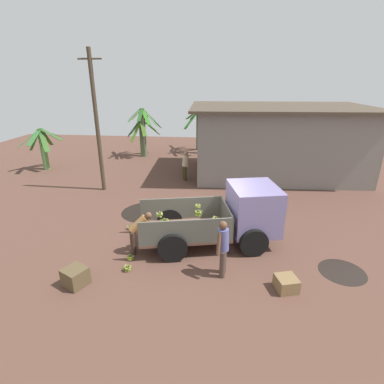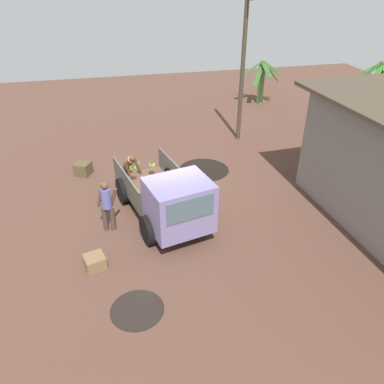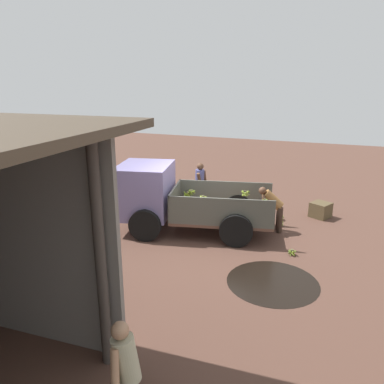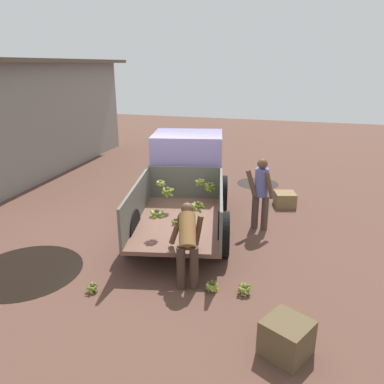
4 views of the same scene
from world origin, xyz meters
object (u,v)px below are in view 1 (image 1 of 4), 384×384
at_px(person_bystander_near_shed, 185,164).
at_px(banana_bunch_on_ground_0, 130,227).
at_px(cargo_truck, 238,213).
at_px(utility_pole, 97,123).
at_px(person_worker_loading, 139,230).
at_px(banana_bunch_on_ground_1, 130,257).
at_px(wooden_crate_1, 286,284).
at_px(banana_bunch_on_ground_2, 127,268).
at_px(wooden_crate_0, 76,277).
at_px(person_foreground_visitor, 223,246).

distance_m(person_bystander_near_shed, banana_bunch_on_ground_0, 5.87).
distance_m(cargo_truck, utility_pole, 7.83).
relative_size(utility_pole, person_bystander_near_shed, 4.04).
xyz_separation_m(cargo_truck, person_worker_loading, (-3.01, -0.98, -0.23)).
bearing_deg(banana_bunch_on_ground_1, wooden_crate_1, -11.37).
relative_size(banana_bunch_on_ground_2, wooden_crate_0, 0.44).
xyz_separation_m(cargo_truck, wooden_crate_1, (1.16, -2.33, -0.82)).
xyz_separation_m(cargo_truck, banana_bunch_on_ground_0, (-3.76, 0.40, -0.91)).
bearing_deg(person_worker_loading, cargo_truck, 0.29).
height_order(cargo_truck, person_worker_loading, cargo_truck).
height_order(utility_pole, banana_bunch_on_ground_2, utility_pole).
relative_size(cargo_truck, wooden_crate_0, 8.53).
distance_m(banana_bunch_on_ground_2, wooden_crate_0, 1.36).
xyz_separation_m(cargo_truck, wooden_crate_0, (-4.25, -2.69, -0.76)).
xyz_separation_m(person_worker_loading, banana_bunch_on_ground_2, (-0.10, -0.99, -0.67)).
bearing_deg(cargo_truck, person_bystander_near_shed, 99.42).
bearing_deg(utility_pole, banana_bunch_on_ground_2, -63.47).
height_order(wooden_crate_0, wooden_crate_1, wooden_crate_0).
distance_m(person_worker_loading, banana_bunch_on_ground_0, 1.72).
relative_size(cargo_truck, wooden_crate_1, 9.03).
bearing_deg(utility_pole, banana_bunch_on_ground_0, -57.46).
relative_size(banana_bunch_on_ground_0, banana_bunch_on_ground_1, 0.92).
bearing_deg(wooden_crate_0, banana_bunch_on_ground_1, 49.09).
relative_size(person_foreground_visitor, wooden_crate_1, 3.17).
xyz_separation_m(banana_bunch_on_ground_2, wooden_crate_1, (4.27, -0.35, 0.08)).
bearing_deg(banana_bunch_on_ground_0, person_bystander_near_shed, 77.33).
bearing_deg(wooden_crate_1, banana_bunch_on_ground_1, 168.63).
relative_size(banana_bunch_on_ground_0, wooden_crate_0, 0.37).
height_order(banana_bunch_on_ground_1, wooden_crate_1, wooden_crate_1).
bearing_deg(banana_bunch_on_ground_0, utility_pole, 122.54).
height_order(banana_bunch_on_ground_0, banana_bunch_on_ground_2, banana_bunch_on_ground_2).
bearing_deg(person_bystander_near_shed, banana_bunch_on_ground_0, -128.41).
xyz_separation_m(person_bystander_near_shed, banana_bunch_on_ground_1, (-0.69, -7.54, -0.76)).
height_order(cargo_truck, wooden_crate_1, cargo_truck).
relative_size(utility_pole, banana_bunch_on_ground_0, 30.93).
relative_size(utility_pole, banana_bunch_on_ground_1, 28.45).
bearing_deg(banana_bunch_on_ground_1, person_foreground_visitor, -8.69).
relative_size(person_bystander_near_shed, wooden_crate_1, 3.02).
distance_m(person_foreground_visitor, person_worker_loading, 2.69).
xyz_separation_m(cargo_truck, person_bystander_near_shed, (-2.49, 6.08, -0.14)).
height_order(person_foreground_visitor, banana_bunch_on_ground_0, person_foreground_visitor).
xyz_separation_m(cargo_truck, banana_bunch_on_ground_1, (-3.17, -1.46, -0.91)).
relative_size(person_foreground_visitor, wooden_crate_0, 3.00).
xyz_separation_m(person_bystander_near_shed, wooden_crate_0, (-1.76, -8.78, -0.62)).
bearing_deg(banana_bunch_on_ground_2, utility_pole, 116.53).
height_order(cargo_truck, banana_bunch_on_ground_0, cargo_truck).
bearing_deg(wooden_crate_0, wooden_crate_1, 3.87).
bearing_deg(banana_bunch_on_ground_1, person_worker_loading, 70.69).
relative_size(cargo_truck, person_foreground_visitor, 2.84).
bearing_deg(wooden_crate_1, banana_bunch_on_ground_0, 150.99).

